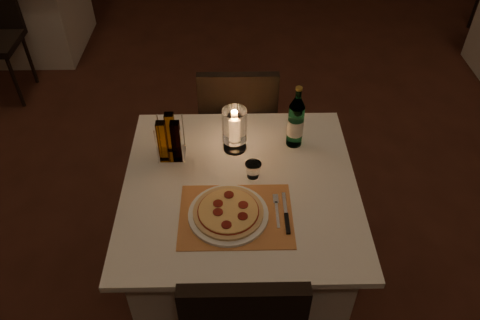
{
  "coord_description": "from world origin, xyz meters",
  "views": [
    {
      "loc": [
        -0.13,
        -1.84,
        2.16
      ],
      "look_at": [
        -0.1,
        -0.41,
        0.86
      ],
      "focal_mm": 35.0,
      "sensor_mm": 36.0,
      "label": 1
    }
  ],
  "objects_px": {
    "chair_far": "(238,118)",
    "hurricane_candle": "(235,127)",
    "water_bottle": "(296,122)",
    "main_table": "(240,238)",
    "tumbler": "(253,170)",
    "neighbor_table_left": "(27,7)",
    "pizza": "(228,212)",
    "plate": "(228,214)"
  },
  "relations": [
    {
      "from": "pizza",
      "to": "neighbor_table_left",
      "type": "distance_m",
      "value": 3.33
    },
    {
      "from": "water_bottle",
      "to": "neighbor_table_left",
      "type": "distance_m",
      "value": 3.18
    },
    {
      "from": "water_bottle",
      "to": "hurricane_candle",
      "type": "distance_m",
      "value": 0.28
    },
    {
      "from": "main_table",
      "to": "pizza",
      "type": "distance_m",
      "value": 0.44
    },
    {
      "from": "main_table",
      "to": "hurricane_candle",
      "type": "relative_size",
      "value": 4.68
    },
    {
      "from": "main_table",
      "to": "water_bottle",
      "type": "relative_size",
      "value": 3.21
    },
    {
      "from": "main_table",
      "to": "water_bottle",
      "type": "xyz_separation_m",
      "value": [
        0.26,
        0.26,
        0.49
      ]
    },
    {
      "from": "main_table",
      "to": "neighbor_table_left",
      "type": "relative_size",
      "value": 1.0
    },
    {
      "from": "water_bottle",
      "to": "main_table",
      "type": "bearing_deg",
      "value": -134.13
    },
    {
      "from": "chair_far",
      "to": "tumbler",
      "type": "xyz_separation_m",
      "value": [
        0.06,
        -0.67,
        0.23
      ]
    },
    {
      "from": "main_table",
      "to": "hurricane_candle",
      "type": "distance_m",
      "value": 0.54
    },
    {
      "from": "plate",
      "to": "pizza",
      "type": "height_order",
      "value": "pizza"
    },
    {
      "from": "main_table",
      "to": "chair_far",
      "type": "distance_m",
      "value": 0.74
    },
    {
      "from": "main_table",
      "to": "neighbor_table_left",
      "type": "distance_m",
      "value": 3.19
    },
    {
      "from": "tumbler",
      "to": "main_table",
      "type": "bearing_deg",
      "value": -139.15
    },
    {
      "from": "main_table",
      "to": "pizza",
      "type": "bearing_deg",
      "value": -105.49
    },
    {
      "from": "main_table",
      "to": "plate",
      "type": "height_order",
      "value": "plate"
    },
    {
      "from": "plate",
      "to": "main_table",
      "type": "bearing_deg",
      "value": 74.48
    },
    {
      "from": "chair_far",
      "to": "water_bottle",
      "type": "relative_size",
      "value": 2.89
    },
    {
      "from": "chair_far",
      "to": "tumbler",
      "type": "height_order",
      "value": "chair_far"
    },
    {
      "from": "plate",
      "to": "tumbler",
      "type": "bearing_deg",
      "value": 65.0
    },
    {
      "from": "hurricane_candle",
      "to": "tumbler",
      "type": "bearing_deg",
      "value": -67.42
    },
    {
      "from": "hurricane_candle",
      "to": "chair_far",
      "type": "bearing_deg",
      "value": 87.55
    },
    {
      "from": "pizza",
      "to": "tumbler",
      "type": "relative_size",
      "value": 3.98
    },
    {
      "from": "water_bottle",
      "to": "plate",
      "type": "bearing_deg",
      "value": -124.58
    },
    {
      "from": "chair_far",
      "to": "hurricane_candle",
      "type": "relative_size",
      "value": 4.22
    },
    {
      "from": "main_table",
      "to": "plate",
      "type": "relative_size",
      "value": 3.12
    },
    {
      "from": "hurricane_candle",
      "to": "neighbor_table_left",
      "type": "distance_m",
      "value": 3.02
    },
    {
      "from": "pizza",
      "to": "tumbler",
      "type": "distance_m",
      "value": 0.25
    },
    {
      "from": "main_table",
      "to": "chair_far",
      "type": "bearing_deg",
      "value": 90.0
    },
    {
      "from": "pizza",
      "to": "neighbor_table_left",
      "type": "xyz_separation_m",
      "value": [
        -1.79,
        2.78,
        -0.39
      ]
    },
    {
      "from": "chair_far",
      "to": "tumbler",
      "type": "bearing_deg",
      "value": -85.11
    },
    {
      "from": "tumbler",
      "to": "neighbor_table_left",
      "type": "height_order",
      "value": "tumbler"
    },
    {
      "from": "tumbler",
      "to": "neighbor_table_left",
      "type": "xyz_separation_m",
      "value": [
        -1.9,
        2.55,
        -0.4
      ]
    },
    {
      "from": "main_table",
      "to": "neighbor_table_left",
      "type": "xyz_separation_m",
      "value": [
        -1.84,
        2.6,
        0.0
      ]
    },
    {
      "from": "neighbor_table_left",
      "to": "main_table",
      "type": "bearing_deg",
      "value": -54.72
    },
    {
      "from": "tumbler",
      "to": "pizza",
      "type": "bearing_deg",
      "value": -114.98
    },
    {
      "from": "main_table",
      "to": "tumbler",
      "type": "distance_m",
      "value": 0.41
    },
    {
      "from": "plate",
      "to": "pizza",
      "type": "xyz_separation_m",
      "value": [
        0.0,
        0.0,
        0.02
      ]
    },
    {
      "from": "tumbler",
      "to": "hurricane_candle",
      "type": "relative_size",
      "value": 0.33
    },
    {
      "from": "tumbler",
      "to": "neighbor_table_left",
      "type": "relative_size",
      "value": 0.07
    },
    {
      "from": "tumbler",
      "to": "water_bottle",
      "type": "distance_m",
      "value": 0.31
    }
  ]
}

